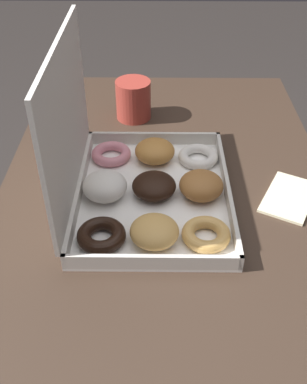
# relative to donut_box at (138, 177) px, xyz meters

# --- Properties ---
(ground_plane) EXTENTS (8.00, 8.00, 0.00)m
(ground_plane) POSITION_rel_donut_box_xyz_m (0.06, -0.06, -0.81)
(ground_plane) COLOR #2D2826
(dining_table) EXTENTS (1.05, 0.72, 0.76)m
(dining_table) POSITION_rel_donut_box_xyz_m (0.06, -0.06, -0.18)
(dining_table) COLOR #38281E
(dining_table) RESTS_ON ground_plane
(donut_box) EXTENTS (0.41, 0.32, 0.33)m
(donut_box) POSITION_rel_donut_box_xyz_m (0.00, 0.00, 0.00)
(donut_box) COLOR white
(donut_box) RESTS_ON dining_table
(coffee_mug) EXTENTS (0.09, 0.09, 0.10)m
(coffee_mug) POSITION_rel_donut_box_xyz_m (0.34, 0.02, -0.00)
(coffee_mug) COLOR #A3382D
(coffee_mug) RESTS_ON dining_table
(paper_napkin) EXTENTS (0.17, 0.15, 0.01)m
(paper_napkin) POSITION_rel_donut_box_xyz_m (0.00, -0.31, -0.05)
(paper_napkin) COLOR beige
(paper_napkin) RESTS_ON dining_table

